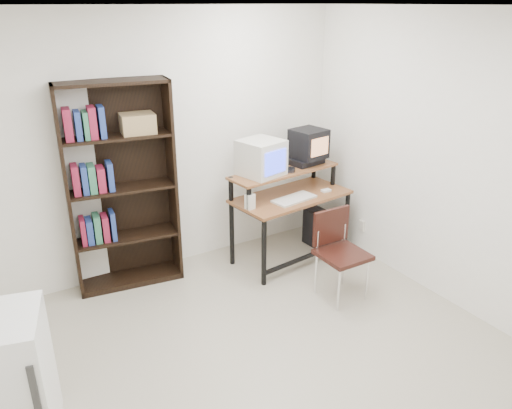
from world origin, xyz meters
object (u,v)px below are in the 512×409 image
crt_monitor (261,158)px  mini_fridge (4,383)px  school_chair (338,245)px  bookshelf (121,186)px  pc_tower (322,230)px  computer_desk (290,198)px  crt_tv (309,144)px

crt_monitor → mini_fridge: crt_monitor is taller
crt_monitor → mini_fridge: bearing=-168.5°
school_chair → bookshelf: 2.12m
crt_monitor → school_chair: crt_monitor is taller
bookshelf → mini_fridge: (-1.26, -1.58, -0.56)m
pc_tower → bookshelf: 2.30m
bookshelf → school_chair: bearing=-30.6°
pc_tower → bookshelf: bookshelf is taller
crt_monitor → pc_tower: (0.76, -0.10, -0.95)m
computer_desk → school_chair: size_ratio=1.56×
crt_monitor → pc_tower: crt_monitor is taller
bookshelf → crt_monitor: bearing=-5.8°
crt_monitor → computer_desk: bearing=-32.5°
school_chair → crt_monitor: bearing=105.4°
school_chair → pc_tower: bearing=60.1°
crt_tv → bookshelf: bookshelf is taller
pc_tower → school_chair: (-0.49, -0.86, 0.31)m
crt_monitor → mini_fridge: size_ratio=0.52×
pc_tower → school_chair: school_chair is taller
crt_tv → pc_tower: 1.01m
crt_monitor → crt_tv: bearing=-9.5°
crt_monitor → bookshelf: (-1.36, 0.32, -0.14)m
school_chair → bookshelf: size_ratio=0.42×
school_chair → bookshelf: bearing=141.8°
bookshelf → mini_fridge: bearing=-121.0°
school_chair → mini_fridge: size_ratio=0.92×
school_chair → mini_fridge: 2.90m
crt_tv → bookshelf: 2.02m
school_chair → crt_tv: bearing=69.8°
computer_desk → bookshelf: bookshelf is taller
computer_desk → mini_fridge: bearing=-165.1°
computer_desk → mini_fridge: size_ratio=1.43×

